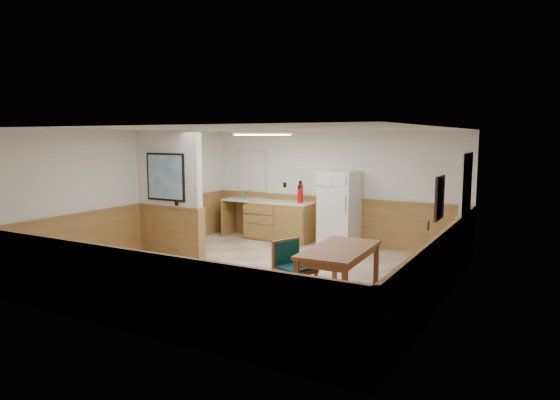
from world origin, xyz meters
The scene contains 20 objects.
ground centered at (0.00, 0.00, 0.00)m, with size 6.00×6.00×0.00m, color #C0AD89.
ceiling centered at (0.00, 0.00, 2.50)m, with size 6.00×6.00×0.02m, color white.
back_wall centered at (0.00, 3.00, 1.25)m, with size 6.00×0.02×2.50m, color white.
right_wall centered at (3.00, 0.00, 1.25)m, with size 0.02×6.00×2.50m, color white.
left_wall centered at (-3.00, 0.00, 1.25)m, with size 0.02×6.00×2.50m, color white.
wainscot_back centered at (0.00, 2.98, 0.50)m, with size 6.00×0.04×1.00m, color #B37747.
wainscot_right centered at (2.98, 0.00, 0.50)m, with size 0.04×6.00×1.00m, color #B37747.
wainscot_left centered at (-2.98, 0.00, 0.50)m, with size 0.04×6.00×1.00m, color #B37747.
partition_wall centered at (-2.25, 0.19, 1.23)m, with size 1.50×0.20×2.50m.
kitchen_counter centered at (-1.21, 2.68, 0.46)m, with size 2.20×0.61×1.00m.
exterior_door centered at (2.96, 1.90, 1.05)m, with size 0.07×1.02×2.15m.
kitchen_window centered at (-2.10, 2.98, 1.55)m, with size 0.80×0.04×1.00m.
wall_painting centered at (2.97, -0.30, 1.55)m, with size 0.04×0.50×0.60m.
fluorescent_fixture centered at (-0.80, 1.30, 2.45)m, with size 1.20×0.30×0.09m.
refrigerator centered at (0.32, 2.63, 0.83)m, with size 0.76×0.74×1.65m.
dining_table centered at (1.61, -0.50, 0.65)m, with size 0.89×1.66×0.75m.
dining_bench centered at (2.80, -0.43, 0.35)m, with size 0.54×1.74×0.45m.
dining_chair centered at (0.96, -0.80, 0.49)m, with size 0.83×0.71×0.85m.
fire_extinguisher centered at (-0.63, 2.66, 1.12)m, with size 0.13×0.13×0.50m.
soap_bottle centered at (-2.15, 2.67, 1.00)m, with size 0.06×0.06×0.19m, color #198B3F.
Camera 1 is at (4.33, -7.19, 2.37)m, focal length 32.00 mm.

